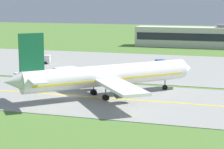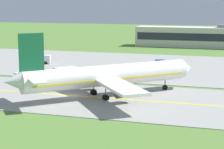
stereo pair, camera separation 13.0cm
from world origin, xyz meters
name	(u,v)px [view 1 (the left image)]	position (x,y,z in m)	size (l,w,h in m)	color
ground_plane	(70,96)	(0.00, 0.00, 0.00)	(500.00, 500.00, 0.00)	#517A33
taxiway_strip	(70,96)	(0.00, 0.00, 0.05)	(240.00, 28.00, 0.10)	gray
apron_pad	(162,67)	(10.00, 42.00, 0.05)	(140.00, 52.00, 0.10)	gray
taxiway_centreline	(70,95)	(0.00, 0.00, 0.11)	(220.00, 0.60, 0.01)	yellow
airplane_lead	(107,76)	(7.15, 1.26, 4.13)	(31.08, 31.38, 12.70)	white
service_truck_baggage	(163,65)	(11.39, 36.13, 1.53)	(5.27, 6.01, 2.60)	#264CA5
service_truck_catering	(40,59)	(-24.79, 36.20, 1.53)	(6.34, 3.83, 2.60)	silver
terminal_building	(197,37)	(13.15, 96.75, 3.98)	(48.13, 9.95, 9.12)	beige
traffic_cone_near_edge	(121,84)	(6.62, 12.53, 0.30)	(0.44, 0.44, 0.60)	orange
traffic_cone_far_edge	(97,84)	(1.39, 11.90, 0.30)	(0.44, 0.44, 0.60)	orange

